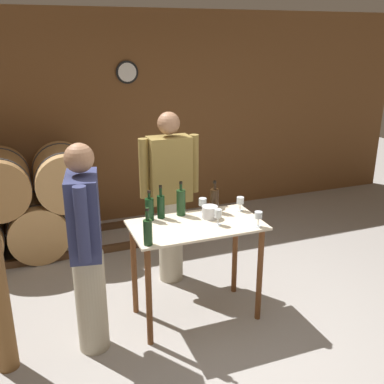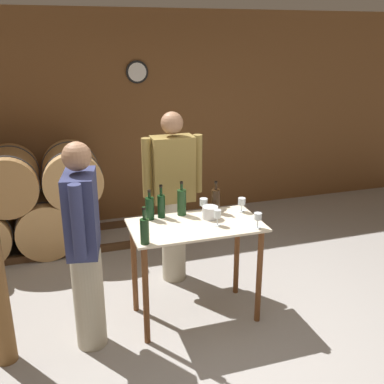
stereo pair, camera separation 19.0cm
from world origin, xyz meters
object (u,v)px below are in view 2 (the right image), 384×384
wine_bottle_right (182,202)px  wine_glass_near_right (258,217)px  ice_bucket (210,212)px  person_host (173,195)px  wine_glass_near_left (204,203)px  wine_bottle_far_left (145,230)px  wine_glass_near_center (217,214)px  wine_glass_far_side (242,202)px  wine_bottle_left (150,208)px  wine_bottle_center (161,205)px  wine_bottle_far_right (216,200)px  person_visitor_with_scarf (84,245)px

wine_bottle_right → wine_glass_near_right: size_ratio=2.33×
ice_bucket → person_host: person_host is taller
wine_glass_near_left → wine_bottle_far_left: bearing=-144.0°
wine_glass_near_center → wine_glass_near_left: bearing=93.1°
wine_glass_near_right → wine_glass_far_side: size_ratio=1.02×
wine_glass_near_center → person_host: person_host is taller
wine_bottle_left → wine_glass_near_right: wine_bottle_left is taller
wine_glass_near_center → wine_glass_near_right: wine_glass_near_center is taller
wine_bottle_center → ice_bucket: 0.42m
ice_bucket → wine_bottle_far_right: bearing=52.0°
wine_glass_near_left → wine_glass_near_right: (0.31, -0.45, -0.00)m
wine_glass_near_left → wine_glass_near_right: 0.55m
wine_bottle_far_left → wine_bottle_center: size_ratio=1.01×
wine_glass_near_center → wine_glass_far_side: bearing=35.3°
wine_bottle_far_right → wine_glass_far_side: bearing=-14.7°
person_host → wine_bottle_left: bearing=-125.2°
wine_glass_near_left → wine_glass_far_side: wine_glass_near_left is taller
wine_bottle_right → person_visitor_with_scarf: size_ratio=0.18×
wine_glass_near_center → ice_bucket: (-0.00, 0.16, -0.04)m
wine_glass_far_side → person_visitor_with_scarf: bearing=-169.4°
wine_bottle_right → wine_bottle_center: bearing=-179.6°
wine_glass_near_right → wine_glass_far_side: (0.02, 0.38, -0.00)m
wine_glass_near_right → person_visitor_with_scarf: 1.38m
wine_glass_near_right → wine_bottle_far_right: bearing=115.0°
wine_bottle_left → wine_glass_near_right: 0.91m
wine_bottle_right → person_visitor_with_scarf: (-0.87, -0.35, -0.12)m
ice_bucket → wine_glass_near_right: bearing=-46.7°
wine_bottle_far_right → wine_glass_far_side: 0.23m
ice_bucket → person_host: size_ratio=0.08×
wine_glass_far_side → wine_bottle_center: bearing=172.7°
wine_bottle_far_right → person_visitor_with_scarf: size_ratio=0.17×
wine_glass_near_center → wine_glass_far_side: size_ratio=1.07×
person_host → person_visitor_with_scarf: bearing=-138.4°
wine_bottle_left → ice_bucket: wine_bottle_left is taller
wine_bottle_far_right → wine_glass_near_right: (0.20, -0.43, -0.02)m
wine_bottle_left → person_host: 0.59m
wine_glass_near_center → wine_bottle_center: bearing=141.6°
person_host → person_visitor_with_scarf: 1.23m
wine_glass_near_left → wine_glass_far_side: size_ratio=1.05×
person_visitor_with_scarf → wine_bottle_far_right: bearing=15.3°
ice_bucket → wine_bottle_far_left: bearing=-153.4°
wine_bottle_right → person_host: person_host is taller
person_visitor_with_scarf → wine_bottle_center: bearing=27.1°
wine_glass_near_center → person_host: (-0.16, 0.78, -0.07)m
wine_glass_near_right → person_host: bearing=116.1°
wine_bottle_far_right → person_host: person_host is taller
wine_glass_near_right → person_host: (-0.46, 0.93, -0.07)m
wine_bottle_left → wine_glass_far_side: 0.82m
ice_bucket → person_host: (-0.16, 0.62, -0.03)m
wine_glass_near_center → ice_bucket: size_ratio=1.01×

